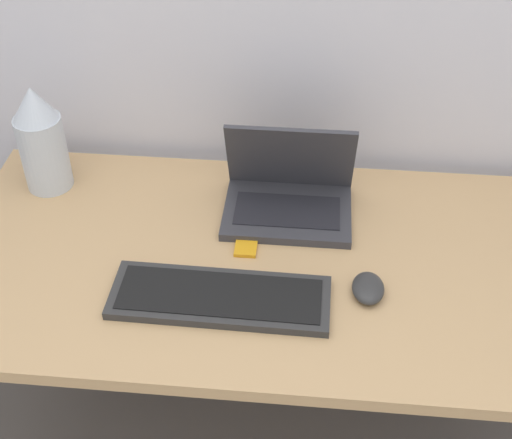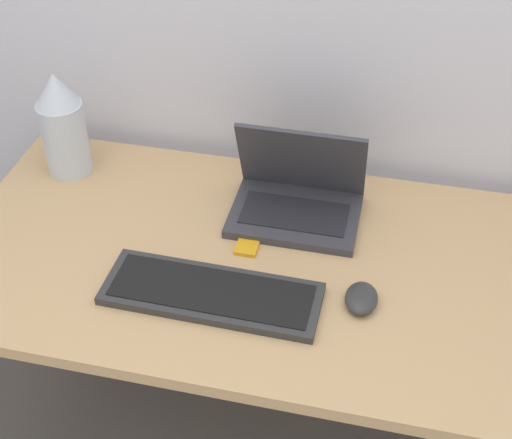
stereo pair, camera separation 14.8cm
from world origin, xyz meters
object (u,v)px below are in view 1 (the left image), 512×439
Objects in this scene: keyboard at (220,297)px; mp3_player at (246,248)px; mouse at (368,288)px; vase at (41,139)px; laptop at (288,193)px.

mp3_player is (0.04, 0.16, -0.01)m from keyboard.
vase reaches higher than mouse.
vase is 0.55m from mp3_player.
vase is at bearing 142.92° from keyboard.
keyboard is 0.16m from mp3_player.
laptop reaches higher than mp3_player.
vase is (-0.58, 0.04, 0.08)m from laptop.
keyboard is (-0.12, -0.31, -0.04)m from laptop.
keyboard is at bearing -102.71° from mp3_player.
mp3_player is at bearing -21.02° from vase.
mouse reaches higher than keyboard.
laptop reaches higher than keyboard.
mouse is at bearing -21.62° from vase.
mouse is 0.83m from vase.
keyboard is 1.67× the size of vase.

